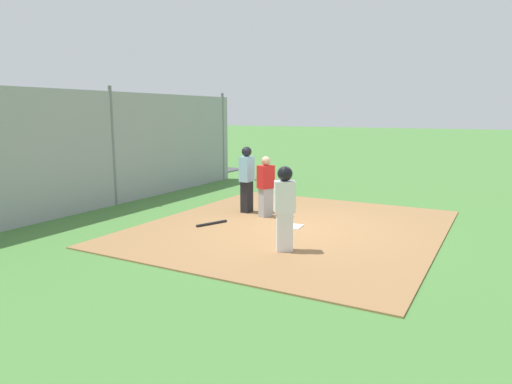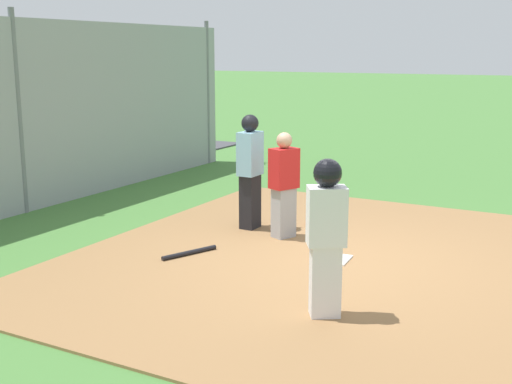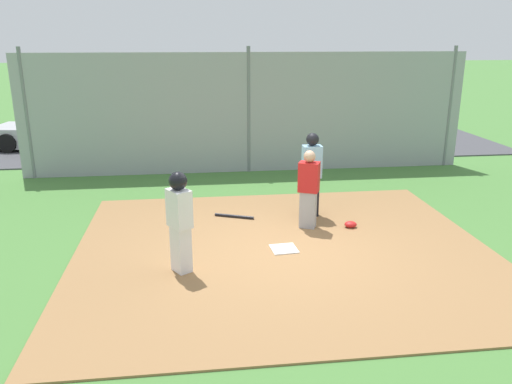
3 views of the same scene
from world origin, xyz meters
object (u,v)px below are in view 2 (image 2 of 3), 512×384
object	(u,v)px
runner	(326,228)
umpire	(250,169)
baseball_bat	(189,253)
home_plate	(332,259)
catcher	(284,184)
catcher_mask	(314,221)

from	to	relation	value
runner	umpire	bearing A→B (deg)	9.48
runner	baseball_bat	bearing A→B (deg)	34.28
home_plate	catcher	xyz separation A→B (m)	(-0.65, -1.02, 0.77)
umpire	catcher_mask	world-z (taller)	umpire
home_plate	baseball_bat	size ratio (longest dim) A/B	0.53
baseball_bat	catcher_mask	distance (m)	2.35
runner	catcher_mask	size ratio (longest dim) A/B	6.74
catcher	runner	bearing A→B (deg)	-31.22
baseball_bat	runner	bearing A→B (deg)	-91.04
runner	baseball_bat	world-z (taller)	runner
home_plate	catcher_mask	xyz separation A→B (m)	(-1.47, -0.90, 0.05)
catcher	umpire	xyz separation A→B (m)	(-0.21, -0.67, 0.12)
catcher	baseball_bat	xyz separation A→B (m)	(1.37, -0.71, -0.75)
catcher	umpire	distance (m)	0.71
home_plate	umpire	distance (m)	2.10
catcher	catcher_mask	bearing A→B (deg)	105.82
home_plate	catcher_mask	world-z (taller)	catcher_mask
runner	baseball_bat	xyz separation A→B (m)	(-1.03, -2.36, -0.89)
catcher	umpire	world-z (taller)	umpire
umpire	catcher_mask	xyz separation A→B (m)	(-0.62, 0.79, -0.85)
home_plate	runner	size ratio (longest dim) A/B	0.27
baseball_bat	home_plate	bearing A→B (deg)	-44.80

